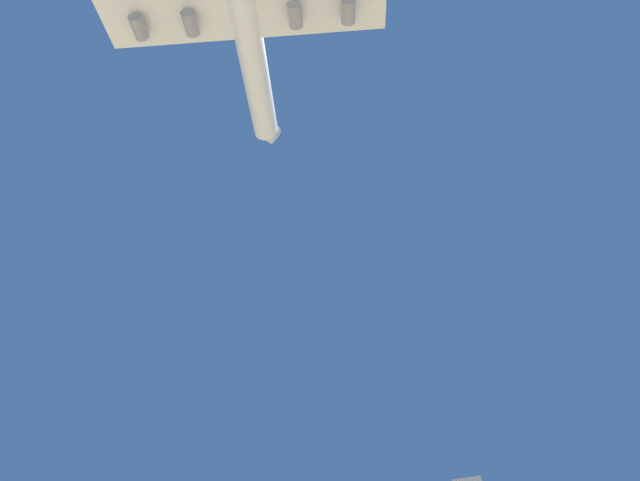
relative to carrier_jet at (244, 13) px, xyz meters
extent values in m
cylinder|color=white|center=(0.81, -1.04, 0.12)|extent=(47.91, 56.76, 6.40)
cone|color=white|center=(23.17, -29.89, 0.12)|extent=(7.87, 7.72, 6.08)
cube|color=white|center=(-0.43, 0.52, -0.84)|extent=(54.77, 46.25, 2.25)
cylinder|color=gray|center=(-17.86, -12.98, -2.51)|extent=(5.48, 5.77, 3.00)
cylinder|color=gray|center=(-9.17, -6.25, -2.78)|extent=(5.48, 5.77, 3.00)
cylinder|color=gray|center=(8.22, 7.23, -3.31)|extent=(5.48, 5.77, 3.00)
cylinder|color=gray|center=(16.91, 13.97, -3.57)|extent=(5.48, 5.77, 3.00)
camera|label=1|loc=(-55.11, 37.58, -98.12)|focal=28.36mm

